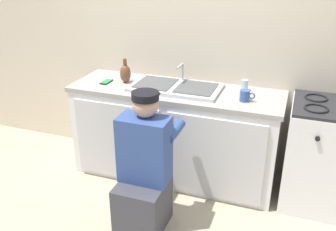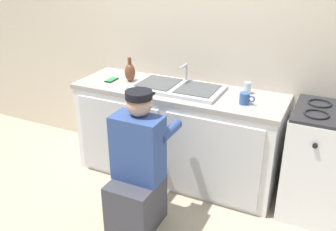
{
  "view_description": "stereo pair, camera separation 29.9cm",
  "coord_description": "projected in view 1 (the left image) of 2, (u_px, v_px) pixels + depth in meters",
  "views": [
    {
      "loc": [
        1.01,
        -2.7,
        2.03
      ],
      "look_at": [
        0.0,
        0.1,
        0.71
      ],
      "focal_mm": 40.0,
      "sensor_mm": 36.0,
      "label": 1
    },
    {
      "loc": [
        1.29,
        -2.58,
        2.03
      ],
      "look_at": [
        0.0,
        0.1,
        0.71
      ],
      "focal_mm": 40.0,
      "sensor_mm": 36.0,
      "label": 2
    }
  ],
  "objects": [
    {
      "name": "countertop",
      "position": [
        176.0,
        91.0,
        3.36
      ],
      "size": [
        1.92,
        0.62,
        0.04
      ],
      "primitive_type": "cube",
      "color": "#9E9993",
      "rests_on": "counter_cabinet"
    },
    {
      "name": "vase_decorative",
      "position": [
        125.0,
        73.0,
        3.48
      ],
      "size": [
        0.1,
        0.1,
        0.23
      ],
      "color": "brown",
      "rests_on": "countertop"
    },
    {
      "name": "counter_cabinet",
      "position": [
        175.0,
        136.0,
        3.53
      ],
      "size": [
        1.88,
        0.62,
        0.85
      ],
      "color": "white",
      "rests_on": "ground_plane"
    },
    {
      "name": "back_wall",
      "position": [
        188.0,
        41.0,
        3.51
      ],
      "size": [
        6.0,
        0.1,
        2.5
      ],
      "primitive_type": "cube",
      "color": "beige",
      "rests_on": "ground_plane"
    },
    {
      "name": "stove_range",
      "position": [
        326.0,
        156.0,
        3.11
      ],
      "size": [
        0.65,
        0.62,
        0.92
      ],
      "color": "white",
      "rests_on": "ground_plane"
    },
    {
      "name": "coffee_mug",
      "position": [
        245.0,
        96.0,
        3.07
      ],
      "size": [
        0.13,
        0.08,
        0.09
      ],
      "color": "#335699",
      "rests_on": "countertop"
    },
    {
      "name": "plumber_person",
      "position": [
        144.0,
        174.0,
        2.86
      ],
      "size": [
        0.42,
        0.61,
        1.1
      ],
      "color": "#3F3F47",
      "rests_on": "ground_plane"
    },
    {
      "name": "ground_plane",
      "position": [
        164.0,
        190.0,
        3.46
      ],
      "size": [
        12.0,
        12.0,
        0.0
      ],
      "primitive_type": "plane",
      "color": "tan"
    },
    {
      "name": "water_glass",
      "position": [
        245.0,
        85.0,
        3.29
      ],
      "size": [
        0.06,
        0.06,
        0.1
      ],
      "color": "#ADC6CC",
      "rests_on": "countertop"
    },
    {
      "name": "sink_double_basin",
      "position": [
        176.0,
        87.0,
        3.35
      ],
      "size": [
        0.8,
        0.44,
        0.19
      ],
      "color": "silver",
      "rests_on": "countertop"
    },
    {
      "name": "cell_phone",
      "position": [
        106.0,
        82.0,
        3.51
      ],
      "size": [
        0.07,
        0.14,
        0.01
      ],
      "color": "black",
      "rests_on": "countertop"
    }
  ]
}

